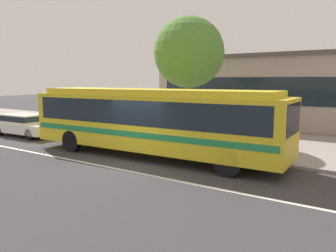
{
  "coord_description": "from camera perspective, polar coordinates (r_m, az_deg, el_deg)",
  "views": [
    {
      "loc": [
        8.13,
        -9.76,
        3.3
      ],
      "look_at": [
        0.19,
        2.22,
        1.3
      ],
      "focal_mm": 35.25,
      "sensor_mm": 36.0,
      "label": 1
    }
  ],
  "objects": [
    {
      "name": "lane_stripe_center",
      "position": [
        12.54,
        -8.44,
        -7.41
      ],
      "size": [
        56.0,
        0.16,
        0.01
      ],
      "primitive_type": "cube",
      "color": "silver",
      "rests_on": "ground_plane"
    },
    {
      "name": "sidewalk_slab",
      "position": [
        18.81,
        7.42,
        -2.06
      ],
      "size": [
        60.0,
        8.0,
        0.12
      ],
      "primitive_type": "cube",
      "color": "#A0918C",
      "rests_on": "ground_plane"
    },
    {
      "name": "transit_bus",
      "position": [
        14.14,
        -2.88,
        1.42
      ],
      "size": [
        11.72,
        2.88,
        2.93
      ],
      "color": "gold",
      "rests_on": "ground_plane"
    },
    {
      "name": "pedestrian_waiting_near_sign",
      "position": [
        15.85,
        6.95,
        -0.13
      ],
      "size": [
        0.47,
        0.47,
        1.67
      ],
      "color": "#173846",
      "rests_on": "sidewalk_slab"
    },
    {
      "name": "station_building",
      "position": [
        24.99,
        20.61,
        5.62
      ],
      "size": [
        18.33,
        7.49,
        5.01
      ],
      "color": "#A69489",
      "rests_on": "ground_plane"
    },
    {
      "name": "sedan_behind_bus",
      "position": [
        21.44,
        -23.47,
        0.36
      ],
      "size": [
        4.44,
        1.97,
        1.29
      ],
      "color": "white",
      "rests_on": "ground_plane"
    },
    {
      "name": "street_tree_near_stop",
      "position": [
        18.48,
        3.65,
        12.49
      ],
      "size": [
        3.86,
        3.86,
        6.61
      ],
      "color": "brown",
      "rests_on": "sidewalk_slab"
    },
    {
      "name": "bus_stop_sign",
      "position": [
        14.41,
        13.48,
        0.95
      ],
      "size": [
        0.1,
        0.44,
        2.3
      ],
      "color": "gray",
      "rests_on": "sidewalk_slab"
    },
    {
      "name": "ground_plane",
      "position": [
        13.12,
        -6.09,
        -6.69
      ],
      "size": [
        120.0,
        120.0,
        0.0
      ],
      "primitive_type": "plane",
      "color": "#3B393C"
    }
  ]
}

